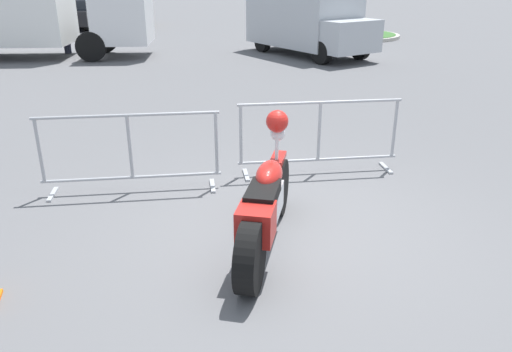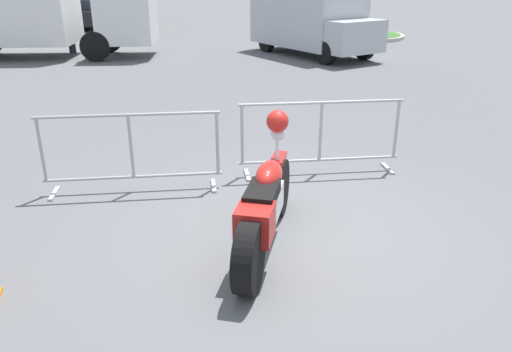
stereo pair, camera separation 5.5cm
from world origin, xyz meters
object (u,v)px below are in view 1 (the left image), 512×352
(crowd_barrier_far, at_px, (319,136))
(motorcycle, at_px, (266,203))
(parked_car_blue, at_px, (17,14))
(parked_car_tan, at_px, (130,13))
(box_truck, at_px, (17,8))
(delivery_van, at_px, (306,18))
(pedestrian, at_px, (65,27))
(crowd_barrier_near, at_px, (130,152))
(parked_car_black, at_px, (74,14))

(crowd_barrier_far, bearing_deg, motorcycle, -125.60)
(motorcycle, relative_size, parked_car_blue, 0.49)
(crowd_barrier_far, height_order, parked_car_tan, parked_car_tan)
(crowd_barrier_far, distance_m, parked_car_tan, 22.67)
(box_truck, relative_size, parked_car_tan, 1.92)
(delivery_van, height_order, pedestrian, delivery_van)
(crowd_barrier_near, height_order, pedestrian, pedestrian)
(parked_car_tan, bearing_deg, pedestrian, 169.63)
(crowd_barrier_far, relative_size, parked_car_tan, 0.56)
(box_truck, distance_m, parked_car_blue, 10.12)
(parked_car_blue, distance_m, parked_car_tan, 5.60)
(delivery_van, xyz_separation_m, parked_car_tan, (-5.64, 11.95, -0.55))
(crowd_barrier_near, xyz_separation_m, box_truck, (-3.16, 12.46, 1.08))
(parked_car_blue, xyz_separation_m, parked_car_black, (2.80, -0.37, -0.01))
(parked_car_tan, xyz_separation_m, pedestrian, (-2.52, -9.41, 0.22))
(motorcycle, relative_size, pedestrian, 1.28)
(motorcycle, height_order, parked_car_tan, parked_car_tan)
(box_truck, height_order, pedestrian, box_truck)
(pedestrian, bearing_deg, crowd_barrier_near, 158.04)
(crowd_barrier_far, distance_m, pedestrian, 13.92)
(crowd_barrier_far, xyz_separation_m, parked_car_black, (-4.74, 22.02, 0.18))
(crowd_barrier_near, bearing_deg, parked_car_black, 95.48)
(pedestrian, bearing_deg, parked_car_tan, -44.91)
(motorcycle, distance_m, box_truck, 15.03)
(crowd_barrier_near, relative_size, parked_car_black, 0.53)
(delivery_van, height_order, parked_car_blue, delivery_van)
(parked_car_black, height_order, pedestrian, pedestrian)
(pedestrian, bearing_deg, delivery_van, -137.13)
(box_truck, height_order, parked_car_black, box_truck)
(parked_car_tan, bearing_deg, parked_car_blue, 96.66)
(pedestrian, bearing_deg, parked_car_black, -28.12)
(parked_car_blue, bearing_deg, box_truck, -165.36)
(box_truck, height_order, parked_car_tan, box_truck)
(parked_car_tan, bearing_deg, motorcycle, -173.89)
(crowd_barrier_far, height_order, box_truck, box_truck)
(crowd_barrier_near, height_order, parked_car_tan, parked_car_tan)
(motorcycle, bearing_deg, parked_car_black, 33.95)
(box_truck, bearing_deg, motorcycle, -61.73)
(delivery_van, relative_size, parked_car_blue, 1.21)
(parked_car_blue, bearing_deg, crowd_barrier_far, -156.75)
(box_truck, xyz_separation_m, pedestrian, (1.32, 0.71, -0.72))
(parked_car_black, relative_size, pedestrian, 2.60)
(box_truck, bearing_deg, crowd_barrier_far, -54.19)
(crowd_barrier_far, height_order, parked_car_blue, parked_car_blue)
(crowd_barrier_near, bearing_deg, parked_car_blue, 102.37)
(crowd_barrier_near, bearing_deg, pedestrian, 97.94)
(parked_car_blue, height_order, pedestrian, pedestrian)
(parked_car_tan, bearing_deg, crowd_barrier_near, -177.10)
(crowd_barrier_near, bearing_deg, parked_car_tan, 88.26)
(crowd_barrier_far, bearing_deg, parked_car_blue, 108.61)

